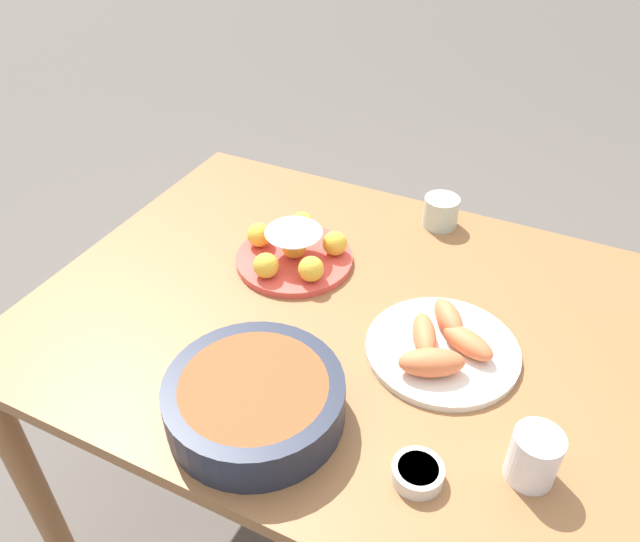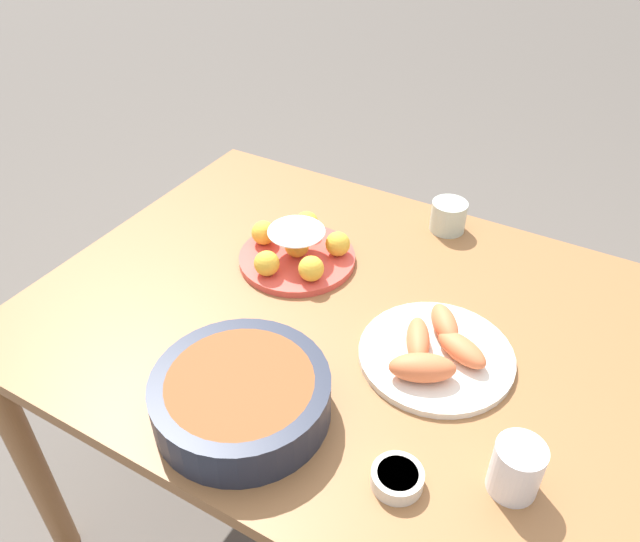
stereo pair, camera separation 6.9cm
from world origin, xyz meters
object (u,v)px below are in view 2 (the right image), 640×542
Objects in this scene: seafood_platter at (436,352)px; cup_near at (448,216)px; cup_far at (516,468)px; sauce_bowl at (397,478)px; serving_bowl at (241,395)px; cake_plate at (297,249)px; dining_table at (344,347)px.

seafood_platter is 0.44m from cup_near.
sauce_bowl is at bearing 28.14° from cup_far.
cup_far is (-0.44, -0.08, 0.00)m from serving_bowl.
cup_near is at bearing -72.24° from seafood_platter.
sauce_bowl is 0.87× the size of cup_far.
cake_plate is 0.87× the size of serving_bowl.
seafood_platter is at bearing -80.32° from sauce_bowl.
serving_bowl is at bearing 81.66° from cup_near.
cake_plate is 0.90× the size of seafood_platter.
cup_near is 0.70m from cup_far.
cake_plate is (0.18, -0.10, 0.13)m from dining_table.
cake_plate is 0.43m from serving_bowl.
cup_near is (-0.10, -0.70, -0.01)m from serving_bowl.
serving_bowl is 0.44m from cup_far.
cup_far is (-0.20, 0.19, 0.03)m from seafood_platter.
cup_far is at bearing -151.86° from sauce_bowl.
seafood_platter is 3.44× the size of cup_near.
serving_bowl reaches higher than dining_table.
serving_bowl is 1.04× the size of seafood_platter.
cup_far reaches higher than cup_near.
cup_far is at bearing 150.65° from cake_plate.
cup_near reaches higher than seafood_platter.
serving_bowl is 3.58× the size of cup_near.
sauce_bowl is at bearing 129.40° from dining_table.
dining_table is 0.41m from sauce_bowl.
seafood_platter is 0.28m from cup_far.
sauce_bowl is 0.72m from cup_near.
cake_plate is 3.10× the size of cup_near.
serving_bowl is at bearing 49.38° from seafood_platter.
seafood_platter is at bearing -43.96° from cup_far.
dining_table is 4.82× the size of cake_plate.
cup_near reaches higher than dining_table.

